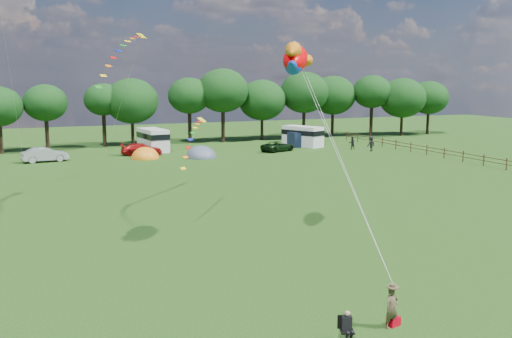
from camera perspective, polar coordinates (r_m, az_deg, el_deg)
name	(u,v)px	position (r m, az deg, el deg)	size (l,w,h in m)	color
ground_plane	(325,286)	(25.64, 6.94, -11.53)	(180.00, 180.00, 0.00)	black
tree_line	(159,98)	(77.82, -9.64, 7.04)	(102.98, 10.98, 10.27)	black
fence	(419,148)	(71.12, 15.96, 2.06)	(0.12, 33.12, 1.20)	#472D19
car_b	(45,155)	(65.60, -20.35, 1.35)	(1.67, 4.48, 1.58)	#999CA0
car_c	(141,149)	(68.34, -11.38, 1.95)	(1.93, 4.60, 1.38)	maroon
car_d	(278,146)	(70.43, 2.20, 2.28)	(2.07, 4.57, 1.25)	black
campervan_c	(153,139)	(71.72, -10.26, 2.96)	(3.08, 5.90, 2.77)	silver
campervan_d	(303,136)	(75.67, 4.69, 3.35)	(4.37, 5.93, 2.67)	white
tent_orange	(145,158)	(65.52, -11.00, 1.07)	(3.25, 3.56, 2.54)	orange
tent_greyblue	(201,157)	(65.34, -5.52, 1.17)	(3.61, 3.95, 2.69)	#4A5567
awning_navy	(301,139)	(75.76, 4.50, 2.99)	(3.06, 2.49, 1.91)	#141F3A
kite_flyer	(392,308)	(21.80, 13.44, -13.36)	(0.56, 0.37, 1.54)	brown
camp_chair	(346,323)	(20.49, 9.04, -14.98)	(0.60, 0.62, 1.15)	#99999E
kite_bag	(393,321)	(22.23, 13.58, -14.59)	(0.47, 0.32, 0.34)	#B40012
fish_kite	(295,59)	(30.47, 3.91, 10.95)	(2.98, 3.82, 2.09)	#F60000
streamer_kite_b	(124,50)	(40.61, -13.02, 11.52)	(4.31, 4.71, 3.81)	#D1C20C
streamer_kite_c	(195,134)	(36.97, -6.16, 3.52)	(3.10, 4.88, 2.77)	yellow
walker_a	(352,143)	(73.31, 9.57, 2.57)	(0.79, 0.48, 1.62)	black
walker_b	(371,144)	(71.90, 11.43, 2.48)	(1.19, 0.55, 1.84)	black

